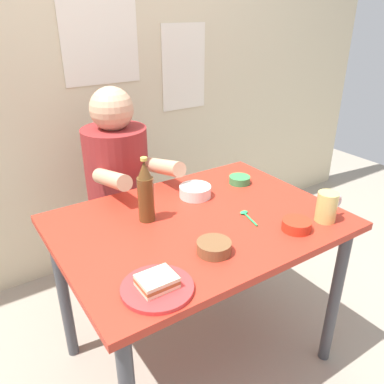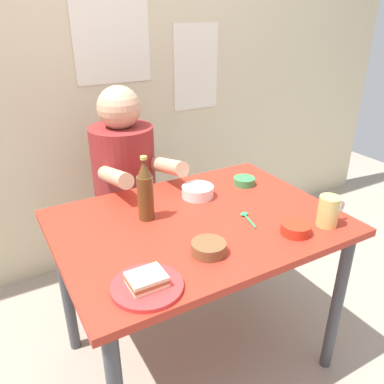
{
  "view_description": "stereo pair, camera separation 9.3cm",
  "coord_description": "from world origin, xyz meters",
  "px_view_note": "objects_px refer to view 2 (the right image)",
  "views": [
    {
      "loc": [
        -0.77,
        -1.11,
        1.5
      ],
      "look_at": [
        0.0,
        0.05,
        0.84
      ],
      "focal_mm": 36.5,
      "sensor_mm": 36.0,
      "label": 1
    },
    {
      "loc": [
        -0.69,
        -1.16,
        1.5
      ],
      "look_at": [
        0.0,
        0.05,
        0.84
      ],
      "focal_mm": 36.5,
      "sensor_mm": 36.0,
      "label": 2
    }
  ],
  "objects_px": {
    "person_seated": "(124,166)",
    "sandwich": "(147,280)",
    "sauce_bowl_chili": "(296,228)",
    "stool": "(129,235)",
    "beer_mug": "(329,211)",
    "beer_bottle": "(145,191)",
    "dining_table": "(198,239)",
    "plate_orange": "(147,286)"
  },
  "relations": [
    {
      "from": "person_seated",
      "to": "sandwich",
      "type": "relative_size",
      "value": 6.54
    },
    {
      "from": "sandwich",
      "to": "sauce_bowl_chili",
      "type": "relative_size",
      "value": 1.0
    },
    {
      "from": "sandwich",
      "to": "stool",
      "type": "bearing_deg",
      "value": 73.39
    },
    {
      "from": "person_seated",
      "to": "beer_mug",
      "type": "bearing_deg",
      "value": -61.79
    },
    {
      "from": "stool",
      "to": "beer_mug",
      "type": "height_order",
      "value": "beer_mug"
    },
    {
      "from": "stool",
      "to": "beer_bottle",
      "type": "xyz_separation_m",
      "value": [
        -0.1,
        -0.52,
        0.51
      ]
    },
    {
      "from": "dining_table",
      "to": "sauce_bowl_chili",
      "type": "xyz_separation_m",
      "value": [
        0.26,
        -0.27,
        0.12
      ]
    },
    {
      "from": "dining_table",
      "to": "sandwich",
      "type": "xyz_separation_m",
      "value": [
        -0.34,
        -0.28,
        0.13
      ]
    },
    {
      "from": "dining_table",
      "to": "stool",
      "type": "distance_m",
      "value": 0.7
    },
    {
      "from": "person_seated",
      "to": "dining_table",
      "type": "bearing_deg",
      "value": -83.32
    },
    {
      "from": "beer_mug",
      "to": "stool",
      "type": "bearing_deg",
      "value": 117.91
    },
    {
      "from": "stool",
      "to": "plate_orange",
      "type": "xyz_separation_m",
      "value": [
        -0.27,
        -0.91,
        0.4
      ]
    },
    {
      "from": "stool",
      "to": "beer_bottle",
      "type": "relative_size",
      "value": 1.72
    },
    {
      "from": "dining_table",
      "to": "plate_orange",
      "type": "bearing_deg",
      "value": -140.66
    },
    {
      "from": "person_seated",
      "to": "beer_mug",
      "type": "height_order",
      "value": "person_seated"
    },
    {
      "from": "beer_mug",
      "to": "sandwich",
      "type": "bearing_deg",
      "value": -179.89
    },
    {
      "from": "dining_table",
      "to": "sauce_bowl_chili",
      "type": "relative_size",
      "value": 10.0
    },
    {
      "from": "person_seated",
      "to": "beer_mug",
      "type": "xyz_separation_m",
      "value": [
        0.48,
        -0.9,
        0.03
      ]
    },
    {
      "from": "plate_orange",
      "to": "sandwich",
      "type": "relative_size",
      "value": 2.0
    },
    {
      "from": "stool",
      "to": "beer_bottle",
      "type": "height_order",
      "value": "beer_bottle"
    },
    {
      "from": "stool",
      "to": "person_seated",
      "type": "xyz_separation_m",
      "value": [
        0.0,
        -0.01,
        0.42
      ]
    },
    {
      "from": "person_seated",
      "to": "sauce_bowl_chili",
      "type": "bearing_deg",
      "value": -69.43
    },
    {
      "from": "stool",
      "to": "plate_orange",
      "type": "relative_size",
      "value": 2.05
    },
    {
      "from": "beer_mug",
      "to": "person_seated",
      "type": "bearing_deg",
      "value": 118.21
    },
    {
      "from": "stool",
      "to": "dining_table",
      "type": "bearing_deg",
      "value": -83.43
    },
    {
      "from": "sauce_bowl_chili",
      "to": "sandwich",
      "type": "bearing_deg",
      "value": -178.66
    },
    {
      "from": "beer_bottle",
      "to": "sandwich",
      "type": "bearing_deg",
      "value": -113.63
    },
    {
      "from": "beer_bottle",
      "to": "beer_mug",
      "type": "bearing_deg",
      "value": -33.96
    },
    {
      "from": "beer_mug",
      "to": "dining_table",
      "type": "bearing_deg",
      "value": 145.57
    },
    {
      "from": "stool",
      "to": "sauce_bowl_chili",
      "type": "relative_size",
      "value": 4.09
    },
    {
      "from": "dining_table",
      "to": "sauce_bowl_chili",
      "type": "bearing_deg",
      "value": -45.86
    },
    {
      "from": "plate_orange",
      "to": "sauce_bowl_chili",
      "type": "relative_size",
      "value": 2.0
    },
    {
      "from": "dining_table",
      "to": "plate_orange",
      "type": "distance_m",
      "value": 0.46
    },
    {
      "from": "beer_bottle",
      "to": "sauce_bowl_chili",
      "type": "height_order",
      "value": "beer_bottle"
    },
    {
      "from": "sandwich",
      "to": "sauce_bowl_chili",
      "type": "xyz_separation_m",
      "value": [
        0.61,
        0.01,
        -0.01
      ]
    },
    {
      "from": "stool",
      "to": "sauce_bowl_chili",
      "type": "distance_m",
      "value": 1.04
    },
    {
      "from": "dining_table",
      "to": "person_seated",
      "type": "xyz_separation_m",
      "value": [
        -0.07,
        0.62,
        0.12
      ]
    },
    {
      "from": "plate_orange",
      "to": "beer_mug",
      "type": "bearing_deg",
      "value": 0.11
    },
    {
      "from": "sauce_bowl_chili",
      "to": "dining_table",
      "type": "bearing_deg",
      "value": 134.14
    },
    {
      "from": "stool",
      "to": "beer_bottle",
      "type": "distance_m",
      "value": 0.73
    },
    {
      "from": "person_seated",
      "to": "beer_bottle",
      "type": "relative_size",
      "value": 2.75
    },
    {
      "from": "beer_bottle",
      "to": "sauce_bowl_chili",
      "type": "bearing_deg",
      "value": -41.25
    }
  ]
}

